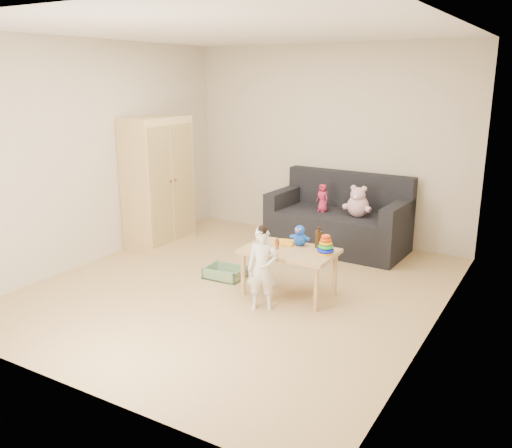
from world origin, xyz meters
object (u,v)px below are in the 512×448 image
Objects in this scene: wardrobe at (158,182)px; toddler at (263,270)px; sofa at (337,231)px; play_table at (289,272)px.

toddler is at bearing -26.96° from wardrobe.
sofa is at bearing 67.88° from toddler.
toddler is (0.10, -2.12, 0.15)m from sofa.
sofa is 2.13m from toddler.
wardrobe is 2.47m from play_table.
play_table is (2.29, -0.70, -0.60)m from wardrobe.
toddler is at bearing -98.16° from play_table.
wardrobe is 2.42m from sofa.
toddler is (2.23, -1.14, -0.44)m from wardrobe.
play_table is at bearing -16.93° from wardrobe.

